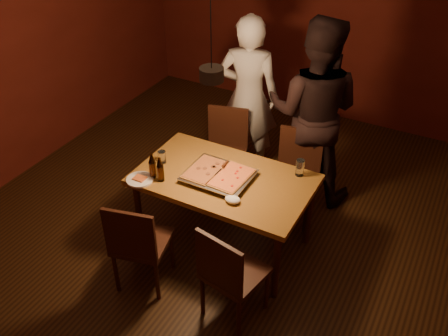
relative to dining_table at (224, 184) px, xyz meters
The scene contains 19 objects.
room_shell 0.74m from the dining_table, 102.50° to the right, with size 6.00×6.00×6.00m.
dining_table is the anchor object (origin of this frame).
chair_far_left 0.91m from the dining_table, 117.09° to the left, with size 0.51×0.51×0.49m.
chair_far_right 0.85m from the dining_table, 62.21° to the left, with size 0.47×0.47×0.49m.
chair_near_left 0.89m from the dining_table, 113.92° to the right, with size 0.51×0.51×0.49m.
chair_near_right 0.87m from the dining_table, 59.65° to the right, with size 0.49×0.49×0.49m.
pizza_tray 0.11m from the dining_table, 130.98° to the right, with size 0.55×0.45×0.05m, color silver.
pizza_meat 0.22m from the dining_table, 164.95° to the right, with size 0.25×0.40×0.02m, color maroon.
pizza_cheese 0.16m from the dining_table, 20.45° to the right, with size 0.26×0.41×0.02m, color gold.
spatula 0.14m from the dining_table, 126.25° to the right, with size 0.09×0.24×0.04m, color silver, non-canonical shape.
beer_bottle_a 0.63m from the dining_table, 153.01° to the right, with size 0.06×0.06×0.23m.
beer_bottle_b 0.57m from the dining_table, 147.42° to the right, with size 0.06×0.06×0.23m.
water_glass_left 0.61m from the dining_table, behind, with size 0.07×0.07×0.11m, color silver.
water_glass_right 0.67m from the dining_table, 31.84° to the left, with size 0.07×0.07×0.15m, color silver.
plate_slice 0.72m from the dining_table, 148.59° to the right, with size 0.23×0.23×0.03m.
napkin 0.36m from the dining_table, 50.03° to the right, with size 0.13×0.10×0.05m, color white.
diner_white 1.31m from the dining_table, 106.96° to the left, with size 0.64×0.42×1.76m, color silver.
diner_dark 1.21m from the dining_table, 71.34° to the left, with size 0.92×0.72×1.89m, color black.
pendant_lamp 1.09m from the dining_table, 102.50° to the right, with size 0.18×0.18×1.10m.
Camera 1 is at (1.66, -2.90, 3.26)m, focal length 40.00 mm.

